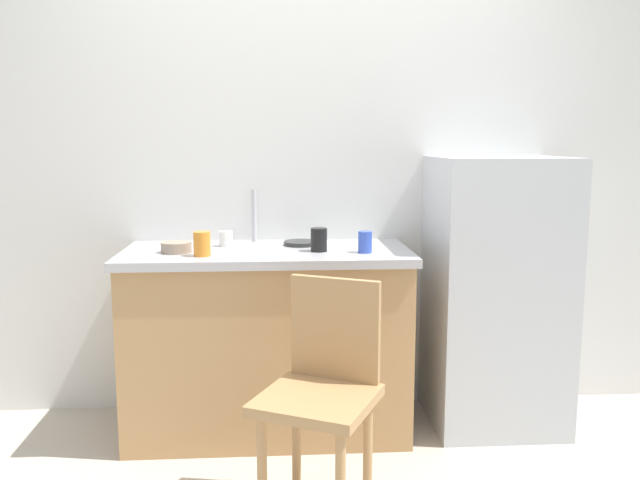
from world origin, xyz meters
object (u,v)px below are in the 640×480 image
(cup_black, at_px, (319,240))
(terracotta_bowl, at_px, (176,247))
(cup_blue, at_px, (365,242))
(refrigerator, at_px, (496,292))
(hotplate, at_px, (301,243))
(cup_orange, at_px, (202,244))
(cup_white, at_px, (226,239))
(chair, at_px, (323,387))

(cup_black, bearing_deg, terracotta_bowl, 178.87)
(cup_blue, xyz_separation_m, cup_black, (-0.21, 0.05, 0.00))
(refrigerator, height_order, cup_blue, refrigerator)
(hotplate, relative_size, cup_black, 1.56)
(cup_orange, bearing_deg, cup_white, 72.04)
(cup_blue, bearing_deg, terracotta_bowl, 175.85)
(cup_orange, height_order, cup_white, cup_orange)
(refrigerator, relative_size, cup_white, 17.89)
(cup_orange, distance_m, cup_black, 0.54)
(cup_blue, bearing_deg, cup_black, 166.61)
(terracotta_bowl, bearing_deg, cup_orange, -38.21)
(refrigerator, xyz_separation_m, chair, (-0.91, -0.77, -0.17))
(hotplate, bearing_deg, cup_blue, -39.71)
(cup_black, bearing_deg, cup_orange, -170.47)
(chair, height_order, hotplate, hotplate)
(hotplate, bearing_deg, cup_white, -178.10)
(cup_white, bearing_deg, cup_black, -21.61)
(hotplate, relative_size, cup_white, 2.29)
(terracotta_bowl, distance_m, cup_blue, 0.87)
(refrigerator, relative_size, terracotta_bowl, 9.48)
(terracotta_bowl, height_order, hotplate, terracotta_bowl)
(cup_orange, relative_size, cup_white, 1.48)
(cup_blue, relative_size, cup_black, 0.91)
(terracotta_bowl, height_order, cup_white, cup_white)
(hotplate, xyz_separation_m, cup_orange, (-0.45, -0.28, 0.04))
(refrigerator, xyz_separation_m, cup_blue, (-0.67, -0.14, 0.28))
(terracotta_bowl, relative_size, cup_black, 1.29)
(refrigerator, distance_m, terracotta_bowl, 1.56)
(cup_orange, bearing_deg, terracotta_bowl, 141.79)
(refrigerator, height_order, chair, refrigerator)
(chair, xyz_separation_m, cup_blue, (0.24, 0.63, 0.45))
(refrigerator, height_order, cup_white, refrigerator)
(chair, relative_size, cup_black, 8.17)
(chair, bearing_deg, terracotta_bowl, 158.23)
(chair, relative_size, cup_white, 11.97)
(refrigerator, distance_m, cup_blue, 0.74)
(cup_blue, bearing_deg, chair, -110.71)
(terracotta_bowl, distance_m, cup_black, 0.66)
(chair, xyz_separation_m, hotplate, (-0.05, 0.87, 0.41))
(cup_white, bearing_deg, chair, -64.20)
(cup_black, bearing_deg, cup_blue, -13.39)
(cup_white, xyz_separation_m, cup_black, (0.44, -0.18, 0.02))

